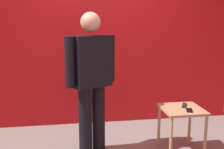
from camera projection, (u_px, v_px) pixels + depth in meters
back_wall_red at (95, 42)px, 4.17m from camera, size 4.53×0.12×2.62m
standing_person at (91, 77)px, 3.20m from camera, size 0.65×0.43×1.74m
side_table at (182, 116)px, 3.28m from camera, size 0.49×0.49×0.59m
cell_phone at (189, 110)px, 3.16m from camera, size 0.12×0.16×0.01m
tv_remote at (184, 105)px, 3.33m from camera, size 0.12×0.17×0.02m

